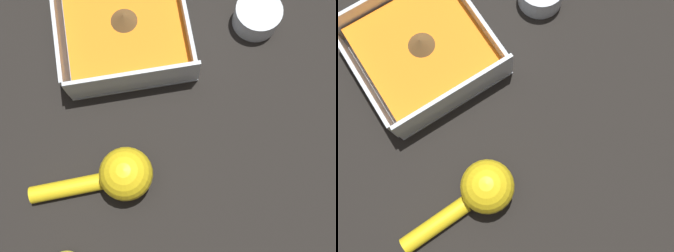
{
  "view_description": "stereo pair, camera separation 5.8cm",
  "coord_description": "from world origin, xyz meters",
  "views": [
    {
      "loc": [
        0.02,
        -0.29,
        0.6
      ],
      "look_at": [
        0.04,
        -0.15,
        0.03
      ],
      "focal_mm": 42.0,
      "sensor_mm": 36.0,
      "label": 1
    },
    {
      "loc": [
        -0.04,
        -0.27,
        0.6
      ],
      "look_at": [
        0.04,
        -0.15,
        0.03
      ],
      "focal_mm": 42.0,
      "sensor_mm": 36.0,
      "label": 2
    }
  ],
  "objects": [
    {
      "name": "square_dish",
      "position": [
        -0.0,
        0.02,
        0.02
      ],
      "size": [
        0.2,
        0.2,
        0.07
      ],
      "color": "silver",
      "rests_on": "ground_plane"
    },
    {
      "name": "ground_plane",
      "position": [
        0.0,
        0.0,
        0.0
      ],
      "size": [
        4.0,
        4.0,
        0.0
      ],
      "primitive_type": "plane",
      "color": "black"
    },
    {
      "name": "spice_bowl",
      "position": [
        0.22,
        0.01,
        0.02
      ],
      "size": [
        0.08,
        0.08,
        0.04
      ],
      "color": "silver",
      "rests_on": "ground_plane"
    },
    {
      "name": "lemon_squeezer",
      "position": [
        -0.04,
        -0.21,
        0.04
      ],
      "size": [
        0.18,
        0.08,
        0.08
      ],
      "rotation": [
        0.0,
        0.0,
        0.03
      ],
      "color": "yellow",
      "rests_on": "ground_plane"
    }
  ]
}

